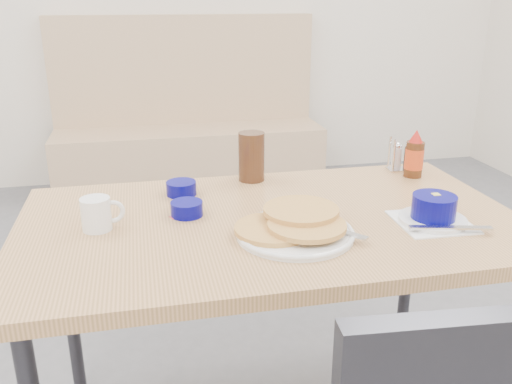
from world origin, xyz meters
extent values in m
cube|color=tan|center=(0.00, 2.72, 0.23)|extent=(1.90, 0.55, 0.45)
cube|color=tan|center=(0.00, 2.94, 0.72)|extent=(1.90, 0.12, 1.00)
cube|color=#2D2D33|center=(0.00, 2.72, 0.04)|extent=(1.90, 0.55, 0.08)
cube|color=tan|center=(0.00, 0.25, 0.74)|extent=(1.40, 0.80, 0.04)
cylinder|color=#2D2D33|center=(-0.62, 0.57, 0.36)|extent=(0.04, 0.04, 0.72)
cylinder|color=#2D2D33|center=(0.62, 0.57, 0.36)|extent=(0.04, 0.04, 0.72)
cylinder|color=white|center=(0.03, 0.12, 0.77)|extent=(0.31, 0.31, 0.02)
cylinder|color=#E3AE55|center=(-0.02, 0.13, 0.78)|extent=(0.20, 0.20, 0.01)
cylinder|color=#E3AE55|center=(0.06, 0.10, 0.80)|extent=(0.20, 0.20, 0.01)
cylinder|color=#E3AE55|center=(0.06, 0.18, 0.81)|extent=(0.20, 0.20, 0.01)
cube|color=silver|center=(0.15, 0.08, 0.78)|extent=(0.10, 0.12, 0.01)
cylinder|color=white|center=(-0.47, 0.27, 0.80)|extent=(0.08, 0.08, 0.09)
cylinder|color=black|center=(-0.47, 0.27, 0.84)|extent=(0.07, 0.07, 0.00)
torus|color=white|center=(-0.43, 0.28, 0.80)|extent=(0.07, 0.02, 0.07)
cube|color=white|center=(0.42, 0.12, 0.76)|extent=(0.20, 0.20, 0.00)
cylinder|color=white|center=(0.42, 0.12, 0.77)|extent=(0.18, 0.18, 0.01)
cylinder|color=#040466|center=(0.42, 0.12, 0.81)|extent=(0.12, 0.12, 0.07)
cylinder|color=white|center=(0.42, 0.12, 0.83)|extent=(0.11, 0.11, 0.01)
cube|color=#F4DB60|center=(0.43, 0.13, 0.84)|extent=(0.02, 0.02, 0.01)
cube|color=silver|center=(0.43, 0.05, 0.78)|extent=(0.22, 0.07, 0.01)
cylinder|color=#040466|center=(-0.23, 0.50, 0.78)|extent=(0.09, 0.09, 0.04)
cylinder|color=#040466|center=(-0.23, 0.32, 0.78)|extent=(0.09, 0.09, 0.04)
cylinder|color=#3F2414|center=(0.01, 0.59, 0.84)|extent=(0.11, 0.11, 0.16)
cube|color=silver|center=(0.57, 0.59, 0.76)|extent=(0.10, 0.06, 0.00)
cylinder|color=silver|center=(0.52, 0.57, 0.82)|extent=(0.01, 0.01, 0.12)
cylinder|color=silver|center=(0.61, 0.57, 0.82)|extent=(0.01, 0.01, 0.12)
cylinder|color=silver|center=(0.52, 0.61, 0.82)|extent=(0.01, 0.01, 0.12)
cylinder|color=silver|center=(0.61, 0.61, 0.82)|extent=(0.01, 0.01, 0.12)
cylinder|color=silver|center=(0.54, 0.59, 0.80)|extent=(0.03, 0.03, 0.08)
cylinder|color=#3F3326|center=(0.59, 0.59, 0.80)|extent=(0.03, 0.03, 0.08)
cylinder|color=#47230F|center=(0.57, 0.51, 0.82)|extent=(0.06, 0.06, 0.12)
cylinder|color=#E84F1B|center=(0.57, 0.51, 0.82)|extent=(0.06, 0.06, 0.07)
cone|color=red|center=(0.57, 0.51, 0.90)|extent=(0.05, 0.05, 0.04)
cube|color=#D24653|center=(-0.26, 0.32, 0.76)|extent=(0.05, 0.04, 0.00)
camera|label=1|loc=(-0.34, -1.11, 1.35)|focal=38.00mm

